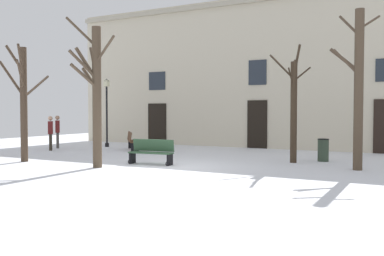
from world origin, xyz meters
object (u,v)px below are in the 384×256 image
(tree_right_of_center, at_px, (294,106))
(tree_foreground, at_px, (95,91))
(litter_bin, at_px, (323,150))
(bench_back_to_back_right, at_px, (152,152))
(tree_center, at_px, (23,99))
(person_near_bench, at_px, (58,130))
(person_by_shop_door, at_px, (50,131))
(tree_left_of_center, at_px, (358,87))
(bench_near_lamp, at_px, (132,141))
(streetlamp, at_px, (107,105))

(tree_right_of_center, distance_m, tree_foreground, 7.28)
(litter_bin, relative_size, bench_back_to_back_right, 0.51)
(tree_center, height_order, person_near_bench, tree_center)
(person_by_shop_door, bearing_deg, tree_right_of_center, 50.14)
(bench_back_to_back_right, xyz_separation_m, person_by_shop_door, (-7.48, 2.25, 0.49))
(person_by_shop_door, bearing_deg, tree_center, -8.61)
(tree_left_of_center, distance_m, person_near_bench, 15.16)
(litter_bin, bearing_deg, bench_near_lamp, 176.93)
(bench_back_to_back_right, bearing_deg, tree_right_of_center, 27.98)
(tree_foreground, distance_m, litter_bin, 8.86)
(tree_foreground, relative_size, bench_back_to_back_right, 3.04)
(tree_left_of_center, height_order, person_near_bench, tree_left_of_center)
(tree_left_of_center, relative_size, person_near_bench, 3.09)
(tree_left_of_center, relative_size, tree_center, 1.19)
(tree_center, bearing_deg, tree_right_of_center, 26.45)
(litter_bin, distance_m, bench_near_lamp, 9.49)
(person_near_bench, distance_m, person_by_shop_door, 1.32)
(tree_left_of_center, bearing_deg, litter_bin, 127.35)
(tree_center, distance_m, bench_near_lamp, 6.42)
(tree_right_of_center, height_order, person_by_shop_door, tree_right_of_center)
(streetlamp, distance_m, bench_back_to_back_right, 8.54)
(tree_center, xyz_separation_m, litter_bin, (10.12, 5.58, -1.96))
(person_by_shop_door, bearing_deg, person_near_bench, 167.84)
(tree_left_of_center, xyz_separation_m, tree_foreground, (-8.00, -3.65, -0.12))
(tree_right_of_center, relative_size, tree_left_of_center, 0.81)
(tree_right_of_center, bearing_deg, tree_center, -153.55)
(bench_near_lamp, xyz_separation_m, person_by_shop_door, (-3.33, -2.21, 0.47))
(tree_center, relative_size, litter_bin, 5.07)
(tree_foreground, bearing_deg, person_near_bench, 144.15)
(tree_foreground, relative_size, litter_bin, 5.98)
(tree_left_of_center, height_order, person_by_shop_door, tree_left_of_center)
(tree_left_of_center, height_order, tree_center, tree_left_of_center)
(streetlamp, bearing_deg, tree_right_of_center, -12.12)
(streetlamp, bearing_deg, bench_back_to_back_right, -39.32)
(tree_right_of_center, distance_m, tree_left_of_center, 2.67)
(tree_center, height_order, bench_back_to_back_right, tree_center)
(tree_center, distance_m, tree_foreground, 3.63)
(litter_bin, height_order, bench_near_lamp, bench_near_lamp)
(litter_bin, height_order, person_by_shop_door, person_by_shop_door)
(tree_left_of_center, xyz_separation_m, bench_near_lamp, (-10.98, 2.48, -2.28))
(tree_foreground, height_order, person_by_shop_door, tree_foreground)
(streetlamp, relative_size, person_by_shop_door, 2.18)
(bench_back_to_back_right, bearing_deg, tree_left_of_center, 10.37)
(tree_center, xyz_separation_m, streetlamp, (-1.66, 6.93, -0.14))
(streetlamp, height_order, person_by_shop_door, streetlamp)
(tree_foreground, height_order, bench_back_to_back_right, tree_foreground)
(tree_left_of_center, bearing_deg, bench_near_lamp, 167.27)
(tree_center, distance_m, litter_bin, 11.72)
(bench_near_lamp, relative_size, person_by_shop_door, 1.02)
(streetlamp, xyz_separation_m, person_by_shop_door, (-1.02, -3.04, -1.32))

